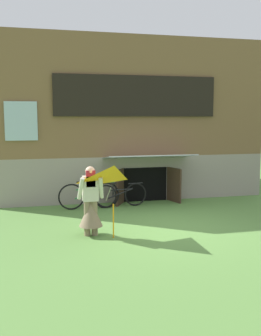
% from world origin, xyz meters
% --- Properties ---
extents(ground_plane, '(60.00, 60.00, 0.00)m').
position_xyz_m(ground_plane, '(0.00, 0.00, 0.00)').
color(ground_plane, '#56843D').
extents(log_house, '(8.55, 5.52, 5.04)m').
position_xyz_m(log_house, '(-0.00, 5.20, 2.52)').
color(log_house, gray).
rests_on(log_house, ground_plane).
extents(person, '(0.61, 0.52, 1.54)m').
position_xyz_m(person, '(-1.83, -0.17, 0.65)').
color(person, '#7F6B51').
rests_on(person, ground_plane).
extents(kite, '(1.02, 1.08, 1.47)m').
position_xyz_m(kite, '(-1.41, -0.73, 1.21)').
color(kite, orange).
rests_on(kite, ground_plane).
extents(bicycle_black, '(1.59, 0.23, 0.73)m').
position_xyz_m(bicycle_black, '(-0.63, 2.36, 0.36)').
color(bicycle_black, black).
rests_on(bicycle_black, ground_plane).
extents(bicycle_green, '(1.76, 0.09, 0.80)m').
position_xyz_m(bicycle_green, '(-1.55, 2.35, 0.39)').
color(bicycle_green, black).
rests_on(bicycle_green, ground_plane).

